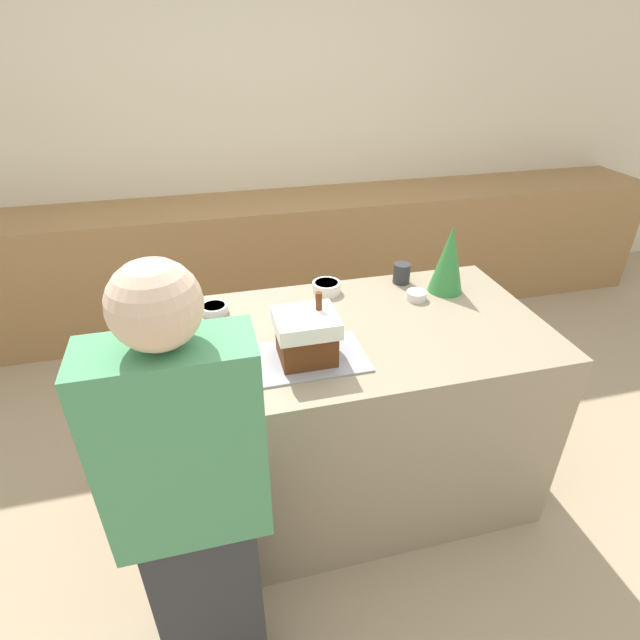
{
  "coord_description": "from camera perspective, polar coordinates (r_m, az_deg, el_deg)",
  "views": [
    {
      "loc": [
        -0.51,
        -1.65,
        1.98
      ],
      "look_at": [
        -0.09,
        0.0,
        0.97
      ],
      "focal_mm": 28.0,
      "sensor_mm": 36.0,
      "label": 1
    }
  ],
  "objects": [
    {
      "name": "baking_tray",
      "position": [
        1.86,
        -1.54,
        -4.4
      ],
      "size": [
        0.44,
        0.28,
        0.01
      ],
      "color": "#9E9EA8",
      "rests_on": "kitchen_island"
    },
    {
      "name": "person",
      "position": [
        1.54,
        -14.14,
        -20.24
      ],
      "size": [
        0.41,
        0.52,
        1.57
      ],
      "color": "#333338",
      "rests_on": "ground_plane"
    },
    {
      "name": "candy_bowl_beside_tree",
      "position": [
        2.19,
        -12.0,
        1.28
      ],
      "size": [
        0.12,
        0.12,
        0.04
      ],
      "color": "silver",
      "rests_on": "kitchen_island"
    },
    {
      "name": "kitchen_island",
      "position": [
        2.31,
        2.29,
        -10.75
      ],
      "size": [
        1.69,
        0.88,
        0.91
      ],
      "color": "gray",
      "rests_on": "ground_plane"
    },
    {
      "name": "back_cabinet_block",
      "position": [
        3.82,
        -5.33,
        6.95
      ],
      "size": [
        6.0,
        0.6,
        0.9
      ],
      "color": "#9E7547",
      "rests_on": "ground_plane"
    },
    {
      "name": "wall_back",
      "position": [
        3.88,
        -6.82,
        20.4
      ],
      "size": [
        8.0,
        0.05,
        2.6
      ],
      "color": "beige",
      "rests_on": "ground_plane"
    },
    {
      "name": "ground_plane",
      "position": [
        2.63,
        2.08,
        -18.18
      ],
      "size": [
        12.0,
        12.0,
        0.0
      ],
      "primitive_type": "plane",
      "color": "tan"
    },
    {
      "name": "candy_bowl_near_tray_right",
      "position": [
        2.1,
        0.43,
        0.95
      ],
      "size": [
        0.09,
        0.09,
        0.05
      ],
      "color": "white",
      "rests_on": "kitchen_island"
    },
    {
      "name": "mug",
      "position": [
        2.42,
        9.31,
        5.29
      ],
      "size": [
        0.08,
        0.08,
        0.1
      ],
      "color": "#2D2D33",
      "rests_on": "kitchen_island"
    },
    {
      "name": "candy_bowl_far_left",
      "position": [
        2.31,
        0.74,
        3.81
      ],
      "size": [
        0.13,
        0.13,
        0.05
      ],
      "color": "white",
      "rests_on": "kitchen_island"
    },
    {
      "name": "gingerbread_house",
      "position": [
        1.8,
        -1.58,
        -1.79
      ],
      "size": [
        0.22,
        0.2,
        0.25
      ],
      "color": "#5B2D14",
      "rests_on": "baking_tray"
    },
    {
      "name": "decorative_tree",
      "position": [
        2.34,
        14.52,
        6.75
      ],
      "size": [
        0.16,
        0.16,
        0.32
      ],
      "color": "#33843D",
      "rests_on": "kitchen_island"
    },
    {
      "name": "candy_bowl_far_right",
      "position": [
        2.29,
        10.96,
        2.81
      ],
      "size": [
        0.09,
        0.09,
        0.04
      ],
      "color": "silver",
      "rests_on": "kitchen_island"
    }
  ]
}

